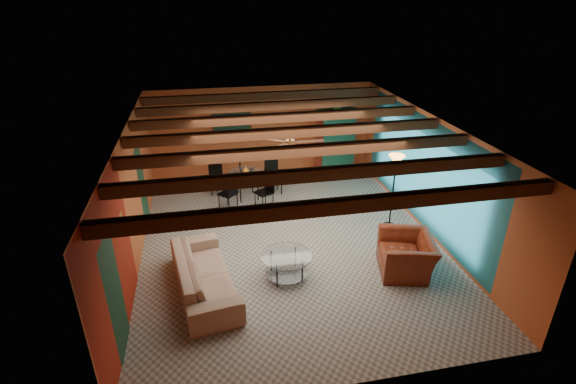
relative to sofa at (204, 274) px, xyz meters
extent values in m
cube|color=gray|center=(1.93, 1.38, -0.36)|extent=(6.50, 8.00, 0.01)
cube|color=silver|center=(1.93, 1.38, 2.34)|extent=(6.50, 8.00, 0.01)
cube|color=#BB552B|center=(1.93, 5.38, 0.99)|extent=(6.50, 0.02, 2.70)
cube|color=maroon|center=(-1.32, 1.38, 0.99)|extent=(0.02, 8.00, 2.70)
cube|color=teal|center=(5.18, 1.38, 0.99)|extent=(0.02, 8.00, 2.70)
imported|color=#9D7965|center=(0.00, 0.00, 0.00)|extent=(1.33, 2.57, 0.72)
imported|color=maroon|center=(4.00, -0.16, 0.02)|extent=(1.28, 1.38, 0.76)
cube|color=maroon|center=(4.13, 5.08, 0.61)|extent=(1.21, 0.83, 1.93)
cube|color=black|center=(1.03, 5.34, 1.29)|extent=(1.05, 0.03, 0.65)
imported|color=#26661E|center=(4.13, 5.08, 1.81)|extent=(0.46, 0.41, 0.48)
imported|color=orange|center=(1.23, 3.82, 0.75)|extent=(0.21, 0.21, 0.18)
camera|label=1|loc=(0.24, -6.77, 4.85)|focal=26.73mm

